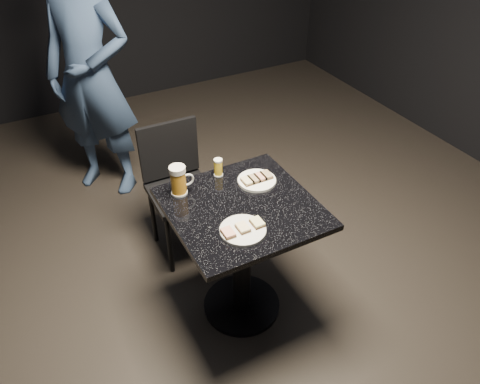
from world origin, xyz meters
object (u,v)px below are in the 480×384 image
patron (90,76)px  beer_mug (179,180)px  plate_small (257,181)px  plate_large (243,230)px  beer_tumbler (218,167)px  table (242,242)px  chair (177,182)px

patron → beer_mug: 1.34m
plate_small → patron: (-0.49, 1.43, 0.14)m
plate_small → beer_mug: beer_mug is taller
plate_small → patron: patron is taller
plate_large → plate_small: 0.39m
beer_mug → patron: bearing=94.4°
beer_tumbler → plate_large: bearing=-102.1°
plate_large → table: plate_large is taller
table → chair: chair is taller
plate_large → patron: bearing=98.0°
plate_large → beer_tumbler: bearing=77.9°
patron → beer_tumbler: (0.34, -1.28, -0.10)m
plate_large → table: 0.31m
plate_large → patron: (-0.25, 1.74, 0.14)m
plate_small → patron: size_ratio=0.11×
plate_large → patron: size_ratio=0.12×
chair → patron: bearing=104.8°
patron → chair: patron is taller
patron → table: (0.33, -1.57, -0.39)m
plate_small → beer_tumbler: (-0.15, 0.15, 0.04)m
plate_small → beer_mug: (-0.39, 0.10, 0.07)m
plate_large → chair: chair is taller
patron → table: patron is taller
plate_large → chair: 0.87m
plate_small → beer_tumbler: bearing=135.2°
plate_large → beer_tumbler: 0.47m
plate_small → beer_mug: size_ratio=1.26×
plate_small → table: bearing=-139.3°
plate_small → chair: chair is taller
plate_small → patron: 1.52m
table → chair: 0.67m
patron → chair: size_ratio=2.09×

